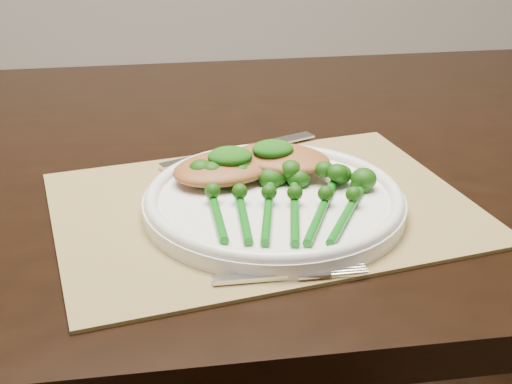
{
  "coord_description": "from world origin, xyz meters",
  "views": [
    {
      "loc": [
        -0.15,
        -1.02,
        1.12
      ],
      "look_at": [
        -0.05,
        -0.32,
        0.78
      ],
      "focal_mm": 50.0,
      "sensor_mm": 36.0,
      "label": 1
    }
  ],
  "objects": [
    {
      "name": "chicken_fillet_left",
      "position": [
        -0.08,
        -0.26,
        0.78
      ],
      "size": [
        0.15,
        0.13,
        0.03
      ],
      "primitive_type": "ellipsoid",
      "rotation": [
        0.0,
        0.0,
        0.36
      ],
      "color": "#995B2C",
      "rests_on": "dinner_plate"
    },
    {
      "name": "dinner_plate",
      "position": [
        -0.03,
        -0.32,
        0.77
      ],
      "size": [
        0.29,
        0.29,
        0.03
      ],
      "color": "white",
      "rests_on": "placemat"
    },
    {
      "name": "pesto_dollop_right",
      "position": [
        -0.03,
        -0.25,
        0.8
      ],
      "size": [
        0.05,
        0.04,
        0.02
      ],
      "primitive_type": "ellipsoid",
      "color": "#0D4209",
      "rests_on": "chicken_fillet_right"
    },
    {
      "name": "knife",
      "position": [
        -0.07,
        -0.15,
        0.76
      ],
      "size": [
        0.22,
        0.1,
        0.01
      ],
      "rotation": [
        0.0,
        0.0,
        0.4
      ],
      "color": "silver",
      "rests_on": "placemat"
    },
    {
      "name": "pesto_dollop_left",
      "position": [
        -0.08,
        -0.26,
        0.8
      ],
      "size": [
        0.05,
        0.04,
        0.02
      ],
      "primitive_type": "ellipsoid",
      "color": "#0D4209",
      "rests_on": "chicken_fillet_left"
    },
    {
      "name": "broccolini_bundle",
      "position": [
        -0.03,
        -0.36,
        0.78
      ],
      "size": [
        0.2,
        0.21,
        0.04
      ],
      "rotation": [
        0.0,
        0.0,
        -0.19
      ],
      "color": "#0C5D10",
      "rests_on": "dinner_plate"
    },
    {
      "name": "fork",
      "position": [
        -0.03,
        -0.46,
        0.76
      ],
      "size": [
        0.15,
        0.02,
        0.0
      ],
      "rotation": [
        0.0,
        0.0,
        0.01
      ],
      "color": "silver",
      "rests_on": "placemat"
    },
    {
      "name": "chicken_fillet_right",
      "position": [
        -0.01,
        -0.25,
        0.79
      ],
      "size": [
        0.14,
        0.13,
        0.02
      ],
      "primitive_type": "ellipsoid",
      "rotation": [
        0.0,
        0.0,
        -0.47
      ],
      "color": "#995B2C",
      "rests_on": "dinner_plate"
    },
    {
      "name": "dining_table",
      "position": [
        -0.11,
        -0.12,
        0.38
      ],
      "size": [
        1.61,
        0.92,
        0.75
      ],
      "rotation": [
        0.0,
        0.0,
        0.01
      ],
      "color": "black",
      "rests_on": "ground"
    },
    {
      "name": "placemat",
      "position": [
        -0.04,
        -0.3,
        0.75
      ],
      "size": [
        0.52,
        0.42,
        0.0
      ],
      "primitive_type": "cube",
      "rotation": [
        0.0,
        0.0,
        0.19
      ],
      "color": "olive",
      "rests_on": "dining_table"
    }
  ]
}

